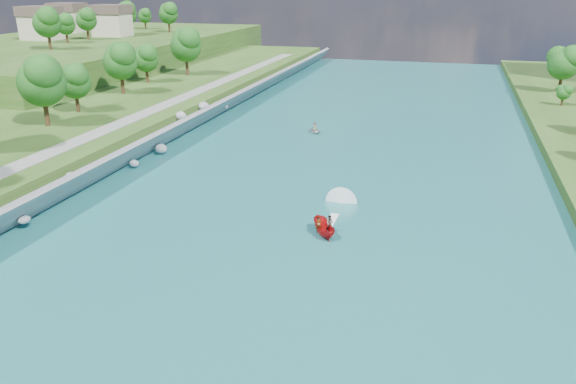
% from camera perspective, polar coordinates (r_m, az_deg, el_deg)
% --- Properties ---
extents(ground, '(260.00, 260.00, 0.00)m').
position_cam_1_polar(ground, '(48.20, -2.90, -8.27)').
color(ground, '#2D5119').
rests_on(ground, ground).
extents(river_water, '(55.00, 240.00, 0.10)m').
position_cam_1_polar(river_water, '(65.68, 2.76, -0.12)').
color(river_water, '#1B6168').
rests_on(river_water, ground).
extents(ridge_west, '(60.00, 120.00, 9.00)m').
position_cam_1_polar(ridge_west, '(166.90, -19.81, 12.96)').
color(ridge_west, '#2D5119').
rests_on(ridge_west, ground).
extents(riprap_bank, '(4.96, 236.00, 4.36)m').
position_cam_1_polar(riprap_bank, '(74.61, -17.01, 2.95)').
color(riprap_bank, slate).
rests_on(riprap_bank, ground).
extents(riverside_path, '(3.00, 200.00, 0.10)m').
position_cam_1_polar(riverside_path, '(78.33, -21.05, 4.63)').
color(riverside_path, gray).
rests_on(riverside_path, berm_west).
extents(ridge_houses, '(29.50, 29.50, 8.40)m').
position_cam_1_polar(ridge_houses, '(173.80, -20.92, 16.02)').
color(ridge_houses, beige).
rests_on(ridge_houses, ridge_west).
extents(trees_ridge, '(18.54, 63.73, 10.81)m').
position_cam_1_polar(trees_ridge, '(163.40, -17.67, 16.41)').
color(trees_ridge, '#155119').
rests_on(trees_ridge, ridge_west).
extents(motorboat, '(3.60, 18.94, 2.00)m').
position_cam_1_polar(motorboat, '(56.08, 4.01, -3.10)').
color(motorboat, '#AD0D10').
rests_on(motorboat, river_water).
extents(raft, '(3.46, 3.82, 1.68)m').
position_cam_1_polar(raft, '(92.34, 2.72, 6.29)').
color(raft, gray).
rests_on(raft, river_water).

